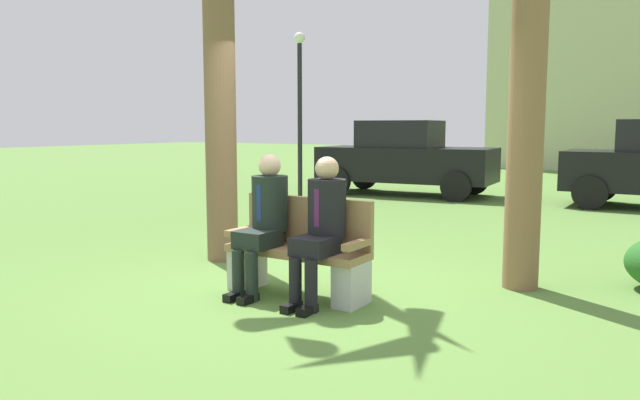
% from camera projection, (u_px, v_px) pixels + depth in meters
% --- Properties ---
extents(ground_plane, '(80.00, 80.00, 0.00)m').
position_uv_depth(ground_plane, '(294.00, 288.00, 5.97)').
color(ground_plane, '#547B35').
extents(park_bench, '(1.36, 0.44, 0.90)m').
position_uv_depth(park_bench, '(300.00, 253.00, 5.70)').
color(park_bench, '#99754C').
rests_on(park_bench, ground).
extents(seated_man_left, '(0.34, 0.72, 1.30)m').
position_uv_depth(seated_man_left, '(264.00, 216.00, 5.73)').
color(seated_man_left, '#1E2823').
rests_on(seated_man_left, ground).
extents(seated_man_right, '(0.34, 0.72, 1.29)m').
position_uv_depth(seated_man_right, '(322.00, 222.00, 5.40)').
color(seated_man_right, black).
rests_on(seated_man_right, ground).
extents(parked_car_near, '(4.02, 1.98, 1.68)m').
position_uv_depth(parked_car_near, '(405.00, 158.00, 14.02)').
color(parked_car_near, black).
rests_on(parked_car_near, ground).
extents(street_lamp, '(0.24, 0.24, 3.56)m').
position_uv_depth(street_lamp, '(300.00, 97.00, 13.43)').
color(street_lamp, black).
rests_on(street_lamp, ground).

